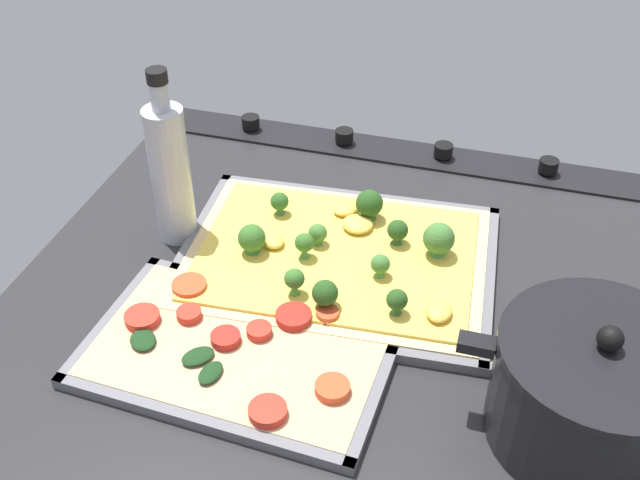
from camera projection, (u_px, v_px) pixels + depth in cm
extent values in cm
cube|color=#28282B|center=(338.00, 294.00, 93.68)|extent=(76.61, 70.71, 3.00)
cube|color=black|center=(393.00, 150.00, 116.60)|extent=(73.54, 7.00, 0.80)
cylinder|color=black|center=(549.00, 165.00, 110.77)|extent=(2.80, 2.80, 1.80)
cylinder|color=black|center=(443.00, 150.00, 114.12)|extent=(2.80, 2.80, 1.80)
cylinder|color=black|center=(344.00, 136.00, 117.47)|extent=(2.80, 2.80, 1.80)
cylinder|color=black|center=(251.00, 122.00, 120.83)|extent=(2.80, 2.80, 1.80)
cube|color=slate|center=(336.00, 263.00, 95.58)|extent=(40.84, 32.12, 0.50)
cube|color=slate|center=(356.00, 197.00, 106.27)|extent=(38.98, 3.74, 1.30)
cube|color=slate|center=(310.00, 341.00, 84.40)|extent=(38.98, 3.74, 1.30)
cube|color=slate|center=(489.00, 282.00, 92.14)|extent=(3.13, 29.65, 1.30)
cube|color=slate|center=(192.00, 241.00, 98.53)|extent=(3.13, 29.65, 1.30)
cube|color=#D3B77F|center=(336.00, 259.00, 95.12)|extent=(38.28, 29.57, 1.00)
cube|color=#EDC64C|center=(336.00, 254.00, 94.69)|extent=(35.19, 26.66, 0.40)
cone|color=#68AD54|center=(318.00, 241.00, 95.79)|extent=(1.30, 1.30, 0.81)
sphere|color=#427533|center=(318.00, 233.00, 94.99)|extent=(2.36, 2.36, 2.36)
cone|color=#5B9F46|center=(252.00, 249.00, 94.52)|extent=(1.89, 1.89, 0.87)
sphere|color=#386B28|center=(252.00, 238.00, 93.45)|extent=(3.44, 3.44, 3.44)
cone|color=#5B9F46|center=(295.00, 289.00, 88.34)|extent=(1.32, 1.32, 1.32)
sphere|color=#386B28|center=(294.00, 279.00, 87.38)|extent=(2.39, 2.39, 2.39)
cone|color=#68AD54|center=(437.00, 251.00, 94.14)|extent=(2.14, 2.14, 0.98)
sphere|color=#427533|center=(439.00, 238.00, 92.94)|extent=(3.90, 3.90, 3.90)
cone|color=#4D8B3F|center=(280.00, 210.00, 100.84)|extent=(1.33, 1.33, 1.01)
sphere|color=#2D5B23|center=(280.00, 201.00, 99.97)|extent=(2.41, 2.41, 2.41)
cone|color=#5B9F46|center=(305.00, 253.00, 93.60)|extent=(1.31, 1.31, 1.31)
sphere|color=#386B28|center=(304.00, 243.00, 92.65)|extent=(2.38, 2.38, 2.38)
cone|color=#68AD54|center=(380.00, 272.00, 90.94)|extent=(1.28, 1.28, 0.92)
sphere|color=#427533|center=(380.00, 264.00, 90.12)|extent=(2.33, 2.33, 2.33)
cone|color=#427635|center=(369.00, 215.00, 100.01)|extent=(1.96, 1.96, 1.03)
sphere|color=#264C1C|center=(369.00, 203.00, 98.87)|extent=(3.55, 3.55, 3.55)
cone|color=#427635|center=(396.00, 309.00, 85.82)|extent=(1.34, 1.34, 1.08)
sphere|color=#264C1C|center=(397.00, 300.00, 84.92)|extent=(2.44, 2.44, 2.44)
cone|color=#427635|center=(397.00, 240.00, 95.87)|extent=(1.45, 1.45, 1.03)
sphere|color=#264C1C|center=(398.00, 230.00, 94.94)|extent=(2.64, 2.64, 2.64)
cone|color=#427635|center=(322.00, 302.00, 86.88)|extent=(1.66, 1.66, 0.82)
sphere|color=#264C1C|center=(322.00, 292.00, 85.93)|extent=(3.02, 3.02, 3.02)
ellipsoid|color=#EDC64C|center=(355.00, 224.00, 98.34)|extent=(5.60, 5.60, 1.41)
ellipsoid|color=#EDC64C|center=(346.00, 209.00, 101.06)|extent=(4.60, 4.70, 1.27)
ellipsoid|color=#EDC64C|center=(272.00, 239.00, 95.80)|extent=(4.87, 4.85, 1.38)
ellipsoid|color=#EDC64C|center=(439.00, 311.00, 85.58)|extent=(3.09, 3.99, 1.36)
cube|color=slate|center=(239.00, 354.00, 83.38)|extent=(33.97, 22.97, 0.50)
cube|color=slate|center=(273.00, 293.00, 90.58)|extent=(32.91, 2.95, 1.30)
cube|color=slate|center=(197.00, 422.00, 75.68)|extent=(32.91, 2.95, 1.30)
cube|color=slate|center=(379.00, 388.00, 79.03)|extent=(2.33, 21.28, 1.30)
cube|color=slate|center=(111.00, 318.00, 87.23)|extent=(2.33, 21.28, 1.30)
cube|color=tan|center=(238.00, 350.00, 82.95)|extent=(31.45, 20.44, 0.90)
cylinder|color=#D14723|center=(189.00, 286.00, 89.66)|extent=(4.10, 4.10, 1.00)
cylinder|color=#B22319|center=(226.00, 338.00, 83.00)|extent=(3.28, 3.28, 1.00)
cylinder|color=#B22319|center=(294.00, 317.00, 85.65)|extent=(4.08, 4.08, 1.00)
cylinder|color=red|center=(142.00, 318.00, 85.52)|extent=(3.97, 3.97, 1.00)
cylinder|color=#D14723|center=(332.00, 388.00, 77.42)|extent=(3.64, 3.64, 1.00)
cylinder|color=red|center=(259.00, 331.00, 83.87)|extent=(2.81, 2.81, 1.00)
cylinder|color=red|center=(268.00, 411.00, 75.11)|extent=(3.88, 3.88, 1.00)
cylinder|color=red|center=(189.00, 314.00, 85.96)|extent=(2.82, 2.82, 1.00)
cylinder|color=#D14723|center=(327.00, 314.00, 85.94)|extent=(2.66, 2.66, 1.00)
ellipsoid|color=#193819|center=(198.00, 356.00, 81.04)|extent=(4.26, 4.37, 0.60)
ellipsoid|color=#193819|center=(143.00, 340.00, 82.94)|extent=(4.33, 4.42, 0.60)
ellipsoid|color=#193819|center=(211.00, 373.00, 79.21)|extent=(2.65, 3.72, 0.60)
cylinder|color=black|center=(592.00, 394.00, 72.23)|extent=(18.98, 18.98, 10.90)
cylinder|color=black|center=(606.00, 351.00, 68.63)|extent=(19.36, 19.36, 0.80)
sphere|color=black|center=(610.00, 339.00, 67.64)|extent=(2.40, 2.40, 2.40)
cube|color=black|center=(477.00, 344.00, 72.55)|extent=(3.60, 2.00, 1.20)
cylinder|color=#B7BCC6|center=(171.00, 176.00, 94.97)|extent=(4.98, 4.98, 18.40)
cylinder|color=#B7BCC6|center=(160.00, 96.00, 88.22)|extent=(2.24, 2.24, 3.50)
cylinder|color=black|center=(157.00, 76.00, 86.64)|extent=(2.49, 2.49, 1.60)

